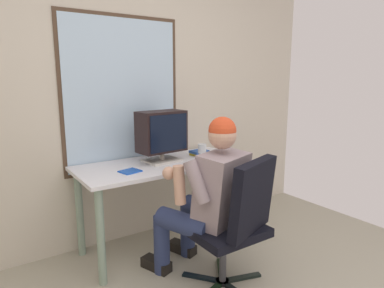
{
  "coord_description": "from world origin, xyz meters",
  "views": [
    {
      "loc": [
        -1.06,
        -0.76,
        1.44
      ],
      "look_at": [
        0.33,
        1.29,
        0.96
      ],
      "focal_mm": 31.74,
      "sensor_mm": 36.0,
      "label": 1
    }
  ],
  "objects_px": {
    "crt_monitor": "(162,133)",
    "office_chair": "(237,218)",
    "desk": "(164,176)",
    "person_seated": "(207,196)",
    "book_stack": "(200,153)",
    "wine_glass": "(202,150)",
    "cd_case": "(130,171)"
  },
  "relations": [
    {
      "from": "office_chair",
      "to": "cd_case",
      "type": "height_order",
      "value": "office_chair"
    },
    {
      "from": "person_seated",
      "to": "crt_monitor",
      "type": "height_order",
      "value": "person_seated"
    },
    {
      "from": "wine_glass",
      "to": "book_stack",
      "type": "height_order",
      "value": "wine_glass"
    },
    {
      "from": "book_stack",
      "to": "desk",
      "type": "bearing_deg",
      "value": -172.28
    },
    {
      "from": "desk",
      "to": "person_seated",
      "type": "relative_size",
      "value": 1.2
    },
    {
      "from": "desk",
      "to": "book_stack",
      "type": "bearing_deg",
      "value": 7.72
    },
    {
      "from": "desk",
      "to": "person_seated",
      "type": "bearing_deg",
      "value": -87.49
    },
    {
      "from": "desk",
      "to": "book_stack",
      "type": "xyz_separation_m",
      "value": [
        0.41,
        0.06,
        0.14
      ]
    },
    {
      "from": "desk",
      "to": "office_chair",
      "type": "height_order",
      "value": "office_chair"
    },
    {
      "from": "wine_glass",
      "to": "book_stack",
      "type": "relative_size",
      "value": 0.85
    },
    {
      "from": "wine_glass",
      "to": "book_stack",
      "type": "xyz_separation_m",
      "value": [
        0.12,
        0.2,
        -0.08
      ]
    },
    {
      "from": "office_chair",
      "to": "book_stack",
      "type": "distance_m",
      "value": 0.96
    },
    {
      "from": "person_seated",
      "to": "book_stack",
      "type": "height_order",
      "value": "person_seated"
    },
    {
      "from": "book_stack",
      "to": "cd_case",
      "type": "relative_size",
      "value": 1.06
    },
    {
      "from": "wine_glass",
      "to": "cd_case",
      "type": "xyz_separation_m",
      "value": [
        -0.64,
        0.04,
        -0.1
      ]
    },
    {
      "from": "person_seated",
      "to": "book_stack",
      "type": "distance_m",
      "value": 0.75
    },
    {
      "from": "person_seated",
      "to": "office_chair",
      "type": "bearing_deg",
      "value": -72.86
    },
    {
      "from": "crt_monitor",
      "to": "office_chair",
      "type": "bearing_deg",
      "value": -83.98
    },
    {
      "from": "desk",
      "to": "cd_case",
      "type": "height_order",
      "value": "cd_case"
    },
    {
      "from": "crt_monitor",
      "to": "book_stack",
      "type": "relative_size",
      "value": 2.44
    },
    {
      "from": "person_seated",
      "to": "cd_case",
      "type": "height_order",
      "value": "person_seated"
    },
    {
      "from": "cd_case",
      "to": "person_seated",
      "type": "bearing_deg",
      "value": -51.23
    },
    {
      "from": "crt_monitor",
      "to": "wine_glass",
      "type": "relative_size",
      "value": 2.86
    },
    {
      "from": "office_chair",
      "to": "wine_glass",
      "type": "height_order",
      "value": "office_chair"
    },
    {
      "from": "desk",
      "to": "crt_monitor",
      "type": "distance_m",
      "value": 0.37
    },
    {
      "from": "desk",
      "to": "person_seated",
      "type": "xyz_separation_m",
      "value": [
        0.03,
        -0.57,
        -0.01
      ]
    },
    {
      "from": "crt_monitor",
      "to": "wine_glass",
      "type": "bearing_deg",
      "value": -33.64
    },
    {
      "from": "crt_monitor",
      "to": "desk",
      "type": "bearing_deg",
      "value": -104.32
    },
    {
      "from": "book_stack",
      "to": "cd_case",
      "type": "height_order",
      "value": "book_stack"
    },
    {
      "from": "desk",
      "to": "office_chair",
      "type": "bearing_deg",
      "value": -83.03
    },
    {
      "from": "wine_glass",
      "to": "cd_case",
      "type": "height_order",
      "value": "wine_glass"
    },
    {
      "from": "desk",
      "to": "book_stack",
      "type": "height_order",
      "value": "book_stack"
    }
  ]
}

